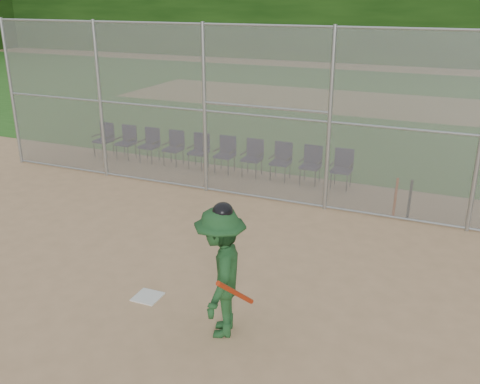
% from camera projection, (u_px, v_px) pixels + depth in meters
% --- Properties ---
extents(ground, '(100.00, 100.00, 0.00)m').
position_uv_depth(ground, '(175.00, 311.00, 8.18)').
color(ground, tan).
rests_on(ground, ground).
extents(grass_strip, '(100.00, 100.00, 0.00)m').
position_uv_depth(grass_strip, '(380.00, 104.00, 23.66)').
color(grass_strip, '#28611D').
rests_on(grass_strip, ground).
extents(dirt_patch_far, '(24.00, 24.00, 0.00)m').
position_uv_depth(dirt_patch_far, '(380.00, 104.00, 23.66)').
color(dirt_patch_far, tan).
rests_on(dirt_patch_far, ground).
extents(backstop_fence, '(16.09, 0.09, 4.00)m').
position_uv_depth(backstop_fence, '(285.00, 115.00, 11.77)').
color(backstop_fence, gray).
rests_on(backstop_fence, ground).
extents(home_plate, '(0.42, 0.42, 0.02)m').
position_uv_depth(home_plate, '(148.00, 297.00, 8.55)').
color(home_plate, silver).
rests_on(home_plate, ground).
extents(batter_at_plate, '(1.05, 1.43, 1.99)m').
position_uv_depth(batter_at_plate, '(221.00, 272.00, 7.36)').
color(batter_at_plate, '#1D4A23').
rests_on(batter_at_plate, ground).
extents(spare_bats, '(0.36, 0.27, 0.84)m').
position_uv_depth(spare_bats, '(402.00, 198.00, 11.55)').
color(spare_bats, '#D84C14').
rests_on(spare_bats, ground).
extents(chair_0, '(0.54, 0.52, 0.96)m').
position_uv_depth(chair_0, '(103.00, 140.00, 15.98)').
color(chair_0, '#0F0E34').
rests_on(chair_0, ground).
extents(chair_1, '(0.54, 0.52, 0.96)m').
position_uv_depth(chair_1, '(126.00, 143.00, 15.68)').
color(chair_1, '#0F0E34').
rests_on(chair_1, ground).
extents(chair_2, '(0.54, 0.52, 0.96)m').
position_uv_depth(chair_2, '(149.00, 146.00, 15.38)').
color(chair_2, '#0F0E34').
rests_on(chair_2, ground).
extents(chair_3, '(0.54, 0.52, 0.96)m').
position_uv_depth(chair_3, '(173.00, 149.00, 15.08)').
color(chair_3, '#0F0E34').
rests_on(chair_3, ground).
extents(chair_4, '(0.54, 0.52, 0.96)m').
position_uv_depth(chair_4, '(198.00, 152.00, 14.78)').
color(chair_4, '#0F0E34').
rests_on(chair_4, ground).
extents(chair_5, '(0.54, 0.52, 0.96)m').
position_uv_depth(chair_5, '(224.00, 155.00, 14.48)').
color(chair_5, '#0F0E34').
rests_on(chair_5, ground).
extents(chair_6, '(0.54, 0.52, 0.96)m').
position_uv_depth(chair_6, '(252.00, 158.00, 14.17)').
color(chair_6, '#0F0E34').
rests_on(chair_6, ground).
extents(chair_7, '(0.54, 0.52, 0.96)m').
position_uv_depth(chair_7, '(280.00, 162.00, 13.87)').
color(chair_7, '#0F0E34').
rests_on(chair_7, ground).
extents(chair_8, '(0.54, 0.52, 0.96)m').
position_uv_depth(chair_8, '(310.00, 166.00, 13.57)').
color(chair_8, '#0F0E34').
rests_on(chair_8, ground).
extents(chair_9, '(0.54, 0.52, 0.96)m').
position_uv_depth(chair_9, '(341.00, 169.00, 13.27)').
color(chair_9, '#0F0E34').
rests_on(chair_9, ground).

